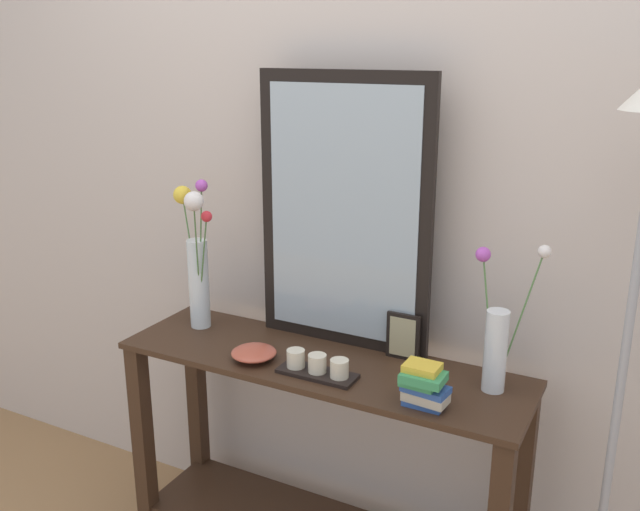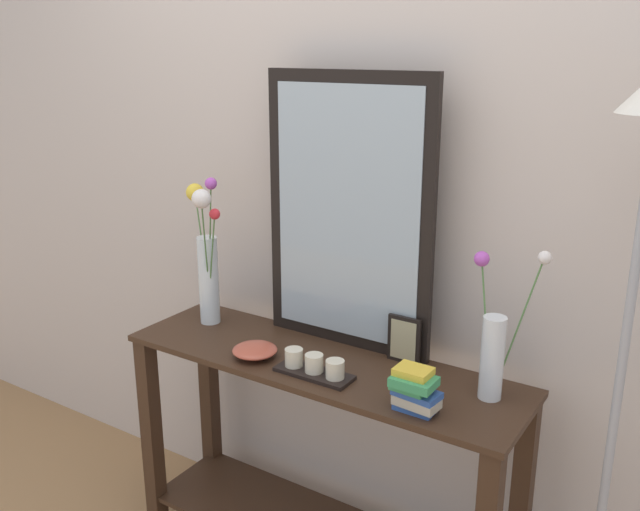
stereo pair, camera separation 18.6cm
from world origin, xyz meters
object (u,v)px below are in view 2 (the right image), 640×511
object	(u,v)px
mirror_leaning	(349,214)
vase_right	(494,347)
picture_frame_small	(404,340)
decorative_bowl	(255,350)
floor_lamp	(630,308)
candle_tray	(314,367)
tall_vase_left	(206,257)
console_table	(320,453)
book_stack	(415,390)

from	to	relation	value
mirror_leaning	vase_right	world-z (taller)	mirror_leaning
picture_frame_small	decorative_bowl	world-z (taller)	picture_frame_small
floor_lamp	decorative_bowl	bearing A→B (deg)	-173.27
candle_tray	picture_frame_small	bearing A→B (deg)	51.02
tall_vase_left	picture_frame_small	world-z (taller)	tall_vase_left
console_table	floor_lamp	bearing A→B (deg)	2.21
vase_right	decorative_bowl	xyz separation A→B (m)	(-0.72, -0.16, -0.13)
tall_vase_left	floor_lamp	size ratio (longest dim) A/B	0.31
picture_frame_small	decorative_bowl	xyz separation A→B (m)	(-0.41, -0.23, -0.05)
console_table	candle_tray	xyz separation A→B (m)	(0.04, -0.09, 0.36)
tall_vase_left	console_table	bearing A→B (deg)	-5.57
candle_tray	floor_lamp	bearing A→B (deg)	8.78
tall_vase_left	book_stack	bearing A→B (deg)	-10.96
console_table	vase_right	world-z (taller)	vase_right
console_table	floor_lamp	world-z (taller)	floor_lamp
console_table	candle_tray	world-z (taller)	candle_tray
picture_frame_small	tall_vase_left	bearing A→B (deg)	-173.34
mirror_leaning	candle_tray	distance (m)	0.49
picture_frame_small	floor_lamp	bearing A→B (deg)	-8.97
vase_right	decorative_bowl	size ratio (longest dim) A/B	2.96
mirror_leaning	floor_lamp	bearing A→B (deg)	-8.51
vase_right	candle_tray	world-z (taller)	vase_right
tall_vase_left	candle_tray	distance (m)	0.60
tall_vase_left	vase_right	distance (m)	1.04
console_table	book_stack	bearing A→B (deg)	-17.74
console_table	book_stack	distance (m)	0.57
mirror_leaning	book_stack	xyz separation A→B (m)	(0.38, -0.28, -0.38)
mirror_leaning	floor_lamp	distance (m)	0.87
mirror_leaning	book_stack	size ratio (longest dim) A/B	6.59
picture_frame_small	floor_lamp	size ratio (longest dim) A/B	0.09
tall_vase_left	picture_frame_small	xyz separation A→B (m)	(0.73, 0.09, -0.17)
console_table	tall_vase_left	distance (m)	0.77
vase_right	decorative_bowl	bearing A→B (deg)	-167.54
picture_frame_small	decorative_bowl	size ratio (longest dim) A/B	1.05
picture_frame_small	mirror_leaning	bearing A→B (deg)	172.85
picture_frame_small	book_stack	size ratio (longest dim) A/B	1.13
candle_tray	decorative_bowl	size ratio (longest dim) A/B	1.70
vase_right	candle_tray	xyz separation A→B (m)	(-0.49, -0.16, -0.13)
floor_lamp	mirror_leaning	bearing A→B (deg)	171.49
mirror_leaning	picture_frame_small	bearing A→B (deg)	-7.15
tall_vase_left	decorative_bowl	xyz separation A→B (m)	(0.32, -0.14, -0.22)
console_table	vase_right	distance (m)	0.72
console_table	mirror_leaning	bearing A→B (deg)	88.45
picture_frame_small	console_table	bearing A→B (deg)	-149.12
tall_vase_left	picture_frame_small	size ratio (longest dim) A/B	3.50
vase_right	book_stack	size ratio (longest dim) A/B	3.17
decorative_bowl	mirror_leaning	bearing A→B (deg)	52.72
candle_tray	picture_frame_small	distance (m)	0.30
mirror_leaning	candle_tray	size ratio (longest dim) A/B	3.62
decorative_bowl	tall_vase_left	bearing A→B (deg)	156.12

